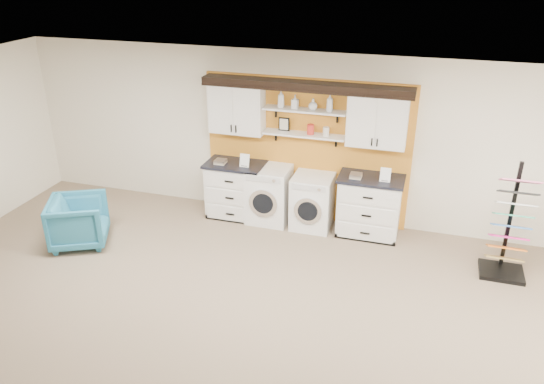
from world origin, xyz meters
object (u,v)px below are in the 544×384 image
(base_cabinet_left, at_px, (236,190))
(base_cabinet_right, at_px, (369,206))
(washer, at_px, (269,194))
(dryer, at_px, (313,201))
(armchair, at_px, (79,221))
(sample_rack, at_px, (507,241))

(base_cabinet_left, relative_size, base_cabinet_right, 0.97)
(washer, xyz_separation_m, dryer, (0.75, 0.00, -0.03))
(base_cabinet_right, relative_size, armchair, 1.22)
(washer, bearing_deg, base_cabinet_right, 0.12)
(base_cabinet_left, xyz_separation_m, washer, (0.59, -0.00, -0.00))
(dryer, relative_size, armchair, 1.07)
(armchair, bearing_deg, base_cabinet_left, -77.28)
(washer, relative_size, sample_rack, 0.58)
(base_cabinet_left, bearing_deg, armchair, -141.08)
(base_cabinet_right, relative_size, sample_rack, 0.62)
(washer, distance_m, dryer, 0.75)
(base_cabinet_left, distance_m, base_cabinet_right, 2.26)
(base_cabinet_right, bearing_deg, washer, -179.88)
(washer, bearing_deg, sample_rack, -9.18)
(washer, xyz_separation_m, armchair, (-2.59, -1.61, -0.10))
(base_cabinet_right, xyz_separation_m, sample_rack, (1.99, -0.59, 0.03))
(armchair, bearing_deg, sample_rack, -106.94)
(dryer, height_order, armchair, dryer)
(base_cabinet_left, height_order, base_cabinet_right, base_cabinet_right)
(washer, height_order, sample_rack, sample_rack)
(armchair, bearing_deg, base_cabinet_right, -95.44)
(sample_rack, bearing_deg, dryer, 168.78)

